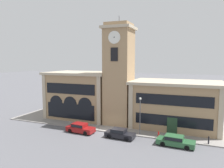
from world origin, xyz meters
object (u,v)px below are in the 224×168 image
object	(u,v)px
parked_car_mid	(120,133)
parked_car_far	(175,141)
fire_hydrant	(158,134)
street_lamp	(140,110)
parked_car_near	(80,128)
bollard	(209,140)

from	to	relation	value
parked_car_mid	parked_car_far	distance (m)	7.83
fire_hydrant	street_lamp	bearing A→B (deg)	176.95
parked_car_near	street_lamp	world-z (taller)	street_lamp
street_lamp	bollard	size ratio (longest dim) A/B	5.33
fire_hydrant	parked_car_far	bearing A→B (deg)	-38.82
parked_car_near	fire_hydrant	world-z (taller)	parked_car_near
parked_car_near	parked_car_far	distance (m)	14.40
parked_car_near	parked_car_far	world-z (taller)	parked_car_near
parked_car_near	bollard	world-z (taller)	parked_car_near
bollard	fire_hydrant	bearing A→B (deg)	179.54
street_lamp	fire_hydrant	bearing A→B (deg)	-3.05
parked_car_far	bollard	size ratio (longest dim) A/B	4.70
parked_car_near	street_lamp	size ratio (longest dim) A/B	0.81
parked_car_mid	fire_hydrant	bearing A→B (deg)	24.73
parked_car_mid	street_lamp	bearing A→B (deg)	45.44
street_lamp	bollard	world-z (taller)	street_lamp
street_lamp	fire_hydrant	size ratio (longest dim) A/B	6.50
parked_car_mid	street_lamp	world-z (taller)	street_lamp
parked_car_far	bollard	bearing A→B (deg)	29.27
street_lamp	fire_hydrant	distance (m)	4.35
parked_car_mid	fire_hydrant	world-z (taller)	parked_car_mid
parked_car_mid	fire_hydrant	xyz separation A→B (m)	(5.28, 2.05, -0.16)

